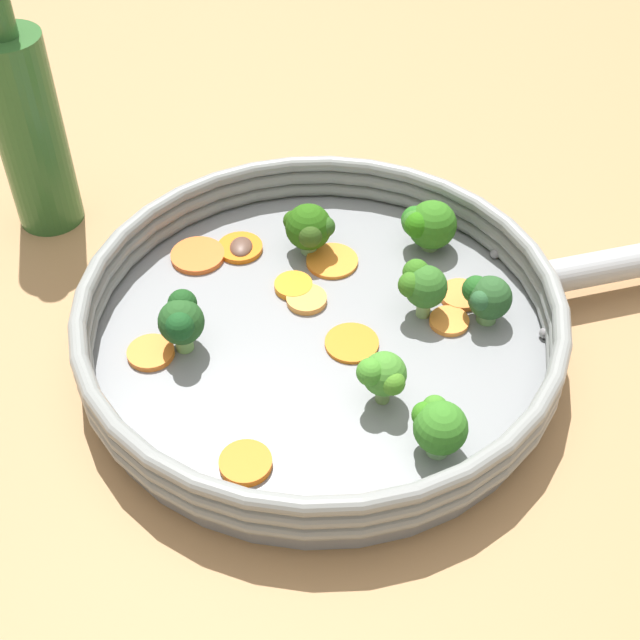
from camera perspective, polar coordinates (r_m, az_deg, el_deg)
ground_plane at (r=0.70m, az=0.00°, el=-1.85°), size 4.00×4.00×0.00m
skillet at (r=0.70m, az=0.00°, el=-1.37°), size 0.36×0.36×0.02m
skillet_rim_wall at (r=0.68m, az=0.00°, el=0.32°), size 0.37×0.37×0.04m
skillet_handle at (r=0.77m, az=19.15°, el=3.50°), size 0.13×0.14×0.03m
skillet_rivet_left at (r=0.71m, az=14.20°, el=-0.82°), size 0.01×0.01×0.01m
skillet_rivet_right at (r=0.77m, az=11.16°, el=4.20°), size 0.01×0.01×0.01m
carrot_slice_0 at (r=0.71m, az=8.27°, el=-0.07°), size 0.04×0.04×0.00m
carrot_slice_1 at (r=0.73m, az=-1.71°, el=2.21°), size 0.04×0.04×0.01m
carrot_slice_2 at (r=0.72m, az=-0.87°, el=1.33°), size 0.04×0.04×0.01m
carrot_slice_3 at (r=0.68m, az=1.88°, el=-1.75°), size 0.06×0.06×0.00m
carrot_slice_4 at (r=0.73m, az=9.01°, el=1.60°), size 0.05×0.05×0.00m
carrot_slice_5 at (r=0.77m, az=-5.14°, el=4.63°), size 0.05×0.05×0.00m
carrot_slice_6 at (r=0.69m, az=-10.78°, el=-2.07°), size 0.04×0.04×0.00m
carrot_slice_7 at (r=0.75m, az=0.78°, el=3.80°), size 0.05×0.05×0.00m
carrot_slice_8 at (r=0.76m, az=-7.84°, el=4.11°), size 0.05×0.05×0.00m
carrot_slice_9 at (r=0.61m, az=-4.79°, el=-9.11°), size 0.05×0.05×0.01m
broccoli_floret_0 at (r=0.76m, az=6.85°, el=6.09°), size 0.04×0.05×0.05m
broccoli_floret_1 at (r=0.63m, az=3.98°, el=-3.52°), size 0.03×0.04×0.05m
broccoli_floret_2 at (r=0.70m, az=10.61°, el=1.43°), size 0.04×0.04×0.04m
broccoli_floret_3 at (r=0.67m, az=-8.87°, el=-0.02°), size 0.04×0.04×0.05m
broccoli_floret_4 at (r=0.61m, az=7.59°, el=-6.73°), size 0.04×0.04×0.04m
broccoli_floret_5 at (r=0.69m, az=6.55°, el=2.24°), size 0.03×0.04×0.05m
broccoli_floret_6 at (r=0.75m, az=-0.72°, el=5.91°), size 0.04×0.05×0.05m
mushroom_piece_0 at (r=0.76m, az=-5.07°, el=4.67°), size 0.03×0.03×0.01m
oil_bottle at (r=0.81m, az=-18.12°, el=11.56°), size 0.06×0.06×0.23m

